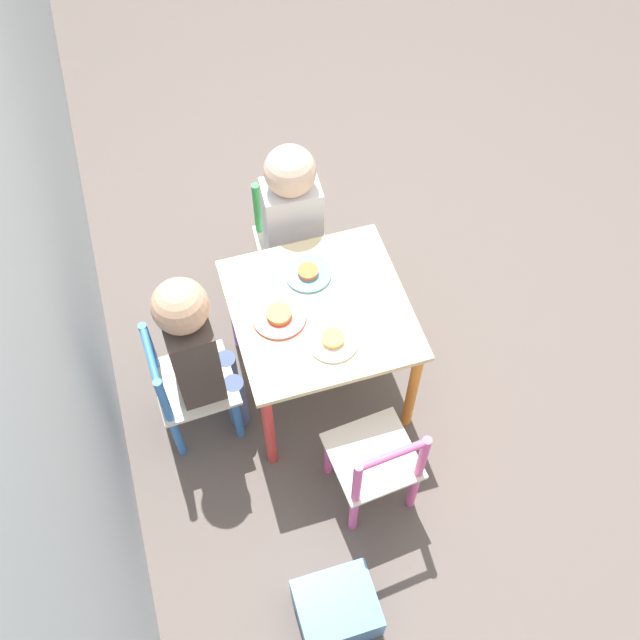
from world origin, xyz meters
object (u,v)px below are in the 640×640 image
object	(u,v)px
child_back	(196,347)
plate_left	(333,340)
chair_blue	(188,386)
chair_pink	(376,464)
chair_green	(291,244)
plate_back	(279,316)
plate_right	(308,273)
storage_bin	(337,608)
child_right	(293,217)
kids_table	(320,321)

from	to	relation	value
child_back	plate_left	distance (m)	0.43
chair_blue	chair_pink	bearing A→B (deg)	-133.82
chair_green	child_back	world-z (taller)	child_back
child_back	plate_back	size ratio (longest dim) A/B	4.49
plate_right	storage_bin	bearing A→B (deg)	168.47
chair_pink	plate_back	world-z (taller)	plate_back
child_back	plate_left	world-z (taller)	child_back
child_right	plate_right	world-z (taller)	child_right
plate_right	plate_left	size ratio (longest dim) A/B	0.96
plate_back	storage_bin	bearing A→B (deg)	175.97
chair_blue	storage_bin	world-z (taller)	chair_blue
kids_table	plate_back	xyz separation A→B (m)	(0.00, 0.14, 0.09)
chair_green	storage_bin	distance (m)	1.31
child_back	plate_back	distance (m)	0.28
chair_green	kids_table	bearing A→B (deg)	-90.00
chair_green	child_back	distance (m)	0.69
chair_pink	child_right	size ratio (longest dim) A/B	0.66
child_back	storage_bin	bearing A→B (deg)	-167.32
chair_blue	plate_right	size ratio (longest dim) A/B	3.31
chair_pink	plate_right	bearing A→B (deg)	-91.13
kids_table	chair_green	distance (m)	0.49
child_back	plate_left	bearing A→B (deg)	-108.55
plate_right	chair_green	bearing A→B (deg)	-4.81
child_back	child_right	distance (m)	0.61
kids_table	child_right	bearing A→B (deg)	-3.42
child_back	storage_bin	distance (m)	0.91
kids_table	storage_bin	world-z (taller)	kids_table
child_back	plate_right	xyz separation A→B (m)	(0.15, -0.41, 0.02)
child_back	plate_left	xyz separation A→B (m)	(-0.12, -0.41, 0.02)
plate_right	storage_bin	world-z (taller)	plate_right
chair_blue	child_back	size ratio (longest dim) A/B	0.65
child_right	plate_left	world-z (taller)	child_right
plate_back	plate_right	distance (m)	0.19
child_right	plate_back	size ratio (longest dim) A/B	4.39
chair_pink	plate_right	xyz separation A→B (m)	(0.60, 0.04, 0.25)
chair_green	chair_pink	size ratio (longest dim) A/B	1.00
chair_green	plate_left	bearing A→B (deg)	-89.23
child_right	storage_bin	xyz separation A→B (m)	(-1.22, 0.22, -0.39)
storage_bin	child_back	bearing A→B (deg)	15.37
kids_table	plate_left	distance (m)	0.16
child_right	plate_right	bearing A→B (deg)	-91.69
chair_green	child_right	distance (m)	0.23
child_right	chair_blue	bearing A→B (deg)	-135.39
chair_blue	plate_back	size ratio (longest dim) A/B	2.91
chair_green	plate_left	distance (m)	0.65
child_back	storage_bin	world-z (taller)	child_back
child_right	plate_back	distance (m)	0.44
plate_left	chair_pink	bearing A→B (deg)	-172.91
kids_table	chair_pink	size ratio (longest dim) A/B	1.11
child_right	storage_bin	size ratio (longest dim) A/B	3.20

